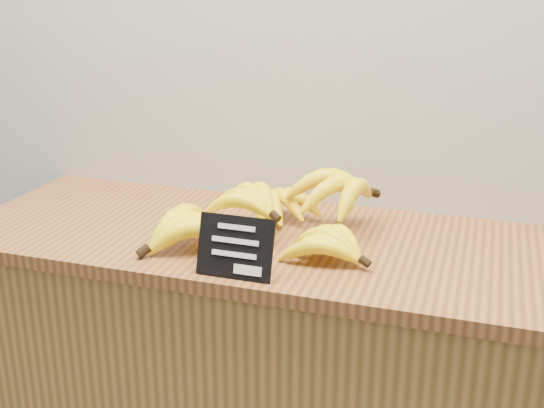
{
  "coord_description": "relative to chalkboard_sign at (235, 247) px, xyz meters",
  "views": [
    {
      "loc": [
        0.26,
        1.41,
        1.49
      ],
      "look_at": [
        -0.16,
        2.7,
        1.02
      ],
      "focal_mm": 45.0,
      "sensor_mm": 36.0,
      "label": 1
    }
  ],
  "objects": [
    {
      "name": "counter_top",
      "position": [
        0.02,
        0.22,
        -0.07
      ],
      "size": [
        1.44,
        0.54,
        0.03
      ],
      "primitive_type": "cube",
      "color": "#935C2D",
      "rests_on": "counter"
    },
    {
      "name": "chalkboard_sign",
      "position": [
        0.0,
        0.0,
        0.0
      ],
      "size": [
        0.15,
        0.04,
        0.12
      ],
      "primitive_type": "cube",
      "rotation": [
        -0.31,
        0.0,
        0.0
      ],
      "color": "black",
      "rests_on": "counter_top"
    },
    {
      "name": "banana_pile",
      "position": [
        0.01,
        0.2,
        -0.0
      ],
      "size": [
        0.55,
        0.42,
        0.12
      ],
      "color": "#FFED0A",
      "rests_on": "counter_top"
    }
  ]
}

